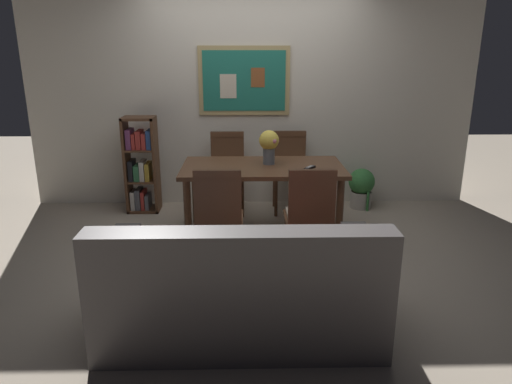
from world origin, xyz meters
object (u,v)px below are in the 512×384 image
Objects in this scene: dining_chair_near_right at (310,210)px; potted_ivy at (361,187)px; dining_chair_far_right at (290,165)px; bookshelf at (141,166)px; dining_chair_far_left at (227,166)px; flower_vase at (269,144)px; dining_table at (263,175)px; dining_chair_near_left at (219,211)px; tv_remote at (310,168)px; leather_couch at (241,292)px.

dining_chair_near_right reaches higher than potted_ivy.
bookshelf reaches higher than dining_chair_far_right.
dining_chair_far_right is at bearing 2.31° from dining_chair_far_left.
flower_vase is (1.43, -0.69, 0.40)m from bookshelf.
flower_vase is (-0.30, 0.87, 0.39)m from dining_chair_near_right.
dining_table is at bearing -145.63° from potted_ivy.
dining_chair_far_left is at bearing 115.44° from dining_chair_near_right.
flower_vase is at bearing -25.92° from bookshelf.
dining_chair_near_left reaches higher than tv_remote.
dining_chair_near_right is 5.98× the size of tv_remote.
dining_table is 1.73× the size of dining_chair_near_left.
dining_chair_near_right reaches higher than leather_couch.
potted_ivy is at bearing 61.46° from leather_couch.
flower_vase reaches higher than tv_remote.
dining_chair_near_right is 1.13m from leather_couch.
dining_chair_near_right is at bearing -89.17° from dining_chair_far_right.
dining_chair_far_left is 1.23m from tv_remote.
leather_couch is at bearing -96.55° from dining_table.
dining_chair_near_right is 0.70m from tv_remote.
dining_chair_far_right is 2.71× the size of flower_vase.
dining_table is at bearing -113.35° from dining_chair_far_right.
flower_vase reaches higher than leather_couch.
dining_chair_near_right is at bearing -117.28° from potted_ivy.
potted_ivy is at bearing 33.33° from flower_vase.
bookshelf is at bearing 121.96° from dining_chair_near_left.
dining_chair_near_right is 1.73m from dining_chair_far_left.
bookshelf is (-1.71, -0.02, -0.01)m from dining_chair_far_right.
bookshelf is at bearing -178.85° from potted_ivy.
dining_chair_near_left is 5.98× the size of tv_remote.
dining_chair_near_right is at bearing -71.07° from flower_vase.
dining_chair_near_right is 1.00× the size of dining_chair_far_left.
dining_table is 1.79m from leather_couch.
dining_chair_far_right reaches higher than potted_ivy.
dining_table is 1.73× the size of dining_chair_far_left.
potted_ivy is (1.40, 2.57, -0.06)m from leather_couch.
dining_chair_far_right reaches higher than dining_table.
flower_vase is at bearing -111.15° from dining_chair_far_right.
dining_chair_far_left is at bearing 94.03° from leather_couch.
dining_chair_near_left is at bearing -141.90° from tv_remote.
dining_chair_far_right is 0.72m from dining_chair_far_left.
leather_couch is 2.79m from bookshelf.
dining_chair_near_left is (-0.73, -1.58, 0.00)m from dining_chair_far_right.
leather_couch is 3.60× the size of potted_ivy.
dining_chair_far_left is at bearing 89.47° from dining_chair_near_left.
potted_ivy is at bearing 2.09° from dining_chair_far_right.
dining_chair_far_left is (-0.72, -0.03, 0.00)m from dining_chair_far_right.
dining_table is 1.44× the size of bookshelf.
dining_chair_near_left is 0.51× the size of leather_couch.
potted_ivy is at bearing 45.37° from dining_chair_near_left.
potted_ivy is at bearing 34.37° from dining_table.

